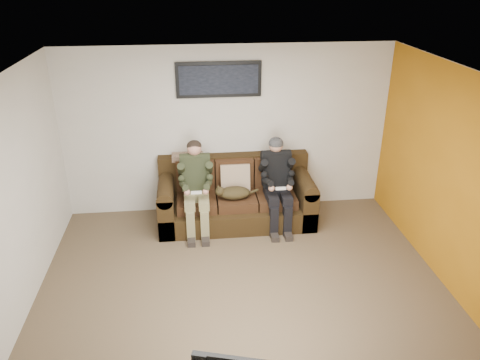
{
  "coord_description": "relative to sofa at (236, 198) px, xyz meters",
  "views": [
    {
      "loc": [
        -0.55,
        -4.54,
        3.63
      ],
      "look_at": [
        0.08,
        1.2,
        0.95
      ],
      "focal_mm": 35.0,
      "sensor_mm": 36.0,
      "label": 1
    }
  ],
  "objects": [
    {
      "name": "throw_blanket",
      "position": [
        -0.7,
        0.29,
        0.59
      ],
      "size": [
        0.47,
        0.23,
        0.08
      ],
      "primitive_type": "cube",
      "color": "tan",
      "rests_on": "sofa"
    },
    {
      "name": "ceiling",
      "position": [
        -0.08,
        -1.83,
        2.24
      ],
      "size": [
        5.0,
        5.0,
        0.0
      ],
      "primitive_type": "plane",
      "rotation": [
        3.14,
        0.0,
        0.0
      ],
      "color": "silver",
      "rests_on": "ground"
    },
    {
      "name": "wall_back",
      "position": [
        -0.08,
        0.42,
        0.94
      ],
      "size": [
        5.0,
        0.0,
        5.0
      ],
      "primitive_type": "plane",
      "rotation": [
        1.57,
        0.0,
        0.0
      ],
      "color": "beige",
      "rests_on": "ground"
    },
    {
      "name": "throw_pillow",
      "position": [
        0.0,
        0.04,
        0.32
      ],
      "size": [
        0.44,
        0.21,
        0.44
      ],
      "primitive_type": "cube",
      "rotation": [
        -0.21,
        0.0,
        0.0
      ],
      "color": "tan",
      "rests_on": "sofa"
    },
    {
      "name": "person_right",
      "position": [
        0.6,
        -0.19,
        0.39
      ],
      "size": [
        0.51,
        0.86,
        1.33
      ],
      "color": "black",
      "rests_on": "sofa"
    },
    {
      "name": "sofa",
      "position": [
        0.0,
        0.0,
        0.0
      ],
      "size": [
        2.32,
        1.0,
        0.95
      ],
      "color": "black",
      "rests_on": "ground"
    },
    {
      "name": "wall_left",
      "position": [
        -2.58,
        -1.83,
        0.94
      ],
      "size": [
        0.0,
        4.5,
        4.5
      ],
      "primitive_type": "plane",
      "rotation": [
        1.57,
        0.0,
        1.57
      ],
      "color": "beige",
      "rests_on": "ground"
    },
    {
      "name": "floor",
      "position": [
        -0.08,
        -1.83,
        -0.36
      ],
      "size": [
        5.0,
        5.0,
        0.0
      ],
      "primitive_type": "plane",
      "color": "brown",
      "rests_on": "ground"
    },
    {
      "name": "wall_right",
      "position": [
        2.42,
        -1.83,
        0.94
      ],
      "size": [
        0.0,
        4.5,
        4.5
      ],
      "primitive_type": "plane",
      "rotation": [
        1.57,
        0.0,
        -1.57
      ],
      "color": "beige",
      "rests_on": "ground"
    },
    {
      "name": "person_left",
      "position": [
        -0.6,
        -0.2,
        0.39
      ],
      "size": [
        0.51,
        0.87,
        1.32
      ],
      "color": "#877E54",
      "rests_on": "sofa"
    },
    {
      "name": "accent_wall_right",
      "position": [
        2.41,
        -1.83,
        0.94
      ],
      "size": [
        0.0,
        4.5,
        4.5
      ],
      "primitive_type": "plane",
      "rotation": [
        1.57,
        0.0,
        -1.57
      ],
      "color": "#AD6A11",
      "rests_on": "ground"
    },
    {
      "name": "wall_front",
      "position": [
        -0.08,
        -4.08,
        0.94
      ],
      "size": [
        5.0,
        0.0,
        5.0
      ],
      "primitive_type": "plane",
      "rotation": [
        -1.57,
        0.0,
        0.0
      ],
      "color": "beige",
      "rests_on": "ground"
    },
    {
      "name": "framed_poster",
      "position": [
        -0.2,
        0.38,
        1.74
      ],
      "size": [
        1.25,
        0.05,
        0.52
      ],
      "color": "black",
      "rests_on": "wall_back"
    },
    {
      "name": "cat",
      "position": [
        -0.06,
        -0.24,
        0.21
      ],
      "size": [
        0.66,
        0.26,
        0.24
      ],
      "color": "#44371A",
      "rests_on": "sofa"
    }
  ]
}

